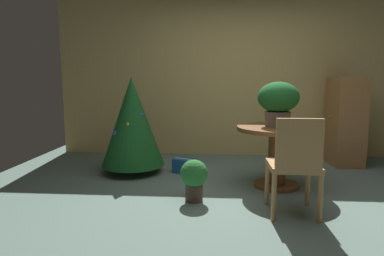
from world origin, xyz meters
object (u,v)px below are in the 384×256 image
gift_box_blue (183,166)px  potted_plant (194,177)px  round_dining_table (277,146)px  wooden_cabinet (345,121)px  holiday_tree (132,122)px  flower_vase (278,100)px  wooden_chair_near (295,161)px

gift_box_blue → potted_plant: size_ratio=0.71×
round_dining_table → wooden_cabinet: size_ratio=0.73×
holiday_tree → gift_box_blue: size_ratio=4.21×
gift_box_blue → potted_plant: (0.22, -1.06, 0.15)m
holiday_tree → round_dining_table: bearing=-14.6°
flower_vase → gift_box_blue: (-1.16, 0.46, -0.92)m
holiday_tree → potted_plant: bearing=-48.7°
gift_box_blue → potted_plant: potted_plant is taller
holiday_tree → wooden_cabinet: size_ratio=1.00×
wooden_chair_near → wooden_cabinet: 2.38m
gift_box_blue → potted_plant: bearing=-78.5°
wooden_cabinet → potted_plant: size_ratio=2.97×
wooden_cabinet → flower_vase: bearing=-136.7°
round_dining_table → holiday_tree: bearing=165.4°
holiday_tree → gift_box_blue: bearing=3.3°
wooden_chair_near → potted_plant: size_ratio=2.12×
wooden_chair_near → gift_box_blue: size_ratio=3.00×
round_dining_table → holiday_tree: holiday_tree is taller
wooden_chair_near → holiday_tree: bearing=143.5°
flower_vase → holiday_tree: bearing=167.1°
flower_vase → round_dining_table: bearing=-90.7°
holiday_tree → potted_plant: size_ratio=2.97×
gift_box_blue → wooden_cabinet: (2.35, 0.66, 0.55)m
flower_vase → wooden_chair_near: 1.06m
wooden_chair_near → gift_box_blue: 1.86m
gift_box_blue → round_dining_table: bearing=-24.1°
round_dining_table → wooden_chair_near: size_ratio=1.02×
round_dining_table → gift_box_blue: round_dining_table is taller
wooden_cabinet → wooden_chair_near: bearing=-120.1°
flower_vase → potted_plant: flower_vase is taller
round_dining_table → gift_box_blue: bearing=155.9°
round_dining_table → wooden_cabinet: bearing=44.7°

